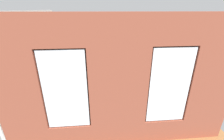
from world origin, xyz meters
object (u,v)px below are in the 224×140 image
couch_by_window (109,116)px  potted_plant_corner_near_left (147,55)px  candle_jar (117,79)px  potted_plant_between_couches (155,104)px  papasan_chair (98,65)px  potted_plant_mid_room_small (119,69)px  remote_gray (110,78)px  cup_ceramic (104,80)px  potted_plant_near_tv (57,90)px  remote_black (123,77)px  potted_plant_by_left_couch (140,70)px  potted_plant_beside_window_right (44,117)px  table_plant_small (114,77)px  media_console (51,88)px  potted_plant_foreground_right (67,60)px  tv_flatscreen (49,75)px  coffee_table (114,80)px  couch_left (156,80)px

couch_by_window → potted_plant_corner_near_left: potted_plant_corner_near_left is taller
couch_by_window → potted_plant_corner_near_left: 5.16m
candle_jar → potted_plant_between_couches: (-0.90, 2.18, 0.17)m
candle_jar → papasan_chair: 2.20m
potted_plant_mid_room_small → potted_plant_between_couches: size_ratio=0.60×
remote_gray → papasan_chair: papasan_chair is taller
cup_ceramic → potted_plant_near_tv: (1.72, 1.11, 0.23)m
remote_black → potted_plant_by_left_couch: potted_plant_by_left_couch is taller
remote_black → potted_plant_mid_room_small: potted_plant_mid_room_small is taller
cup_ceramic → potted_plant_beside_window_right: potted_plant_beside_window_right is taller
table_plant_small → potted_plant_corner_near_left: bearing=-134.6°
potted_plant_mid_room_small → potted_plant_near_tv: size_ratio=0.68×
table_plant_small → media_console: (2.71, 0.25, -0.31)m
potted_plant_by_left_couch → potted_plant_mid_room_small: 1.24m
remote_black → potted_plant_beside_window_right: 3.73m
potted_plant_between_couches → potted_plant_near_tv: (3.17, -1.07, 0.05)m
remote_black → potted_plant_beside_window_right: size_ratio=0.14×
potted_plant_beside_window_right → potted_plant_foreground_right: size_ratio=1.14×
table_plant_small → remote_black: 0.44m
tv_flatscreen → potted_plant_corner_near_left: potted_plant_corner_near_left is taller
coffee_table → potted_plant_between_couches: potted_plant_between_couches is taller
candle_jar → potted_plant_corner_near_left: size_ratio=0.08×
table_plant_small → potted_plant_mid_room_small: 1.05m
media_console → candle_jar: bearing=-177.6°
coffee_table → table_plant_small: bearing=26.6°
couch_by_window → potted_plant_beside_window_right: bearing=3.1°
candle_jar → potted_plant_corner_near_left: 3.04m
tv_flatscreen → cup_ceramic: bearing=-177.1°
potted_plant_near_tv → remote_black: bearing=-151.5°
tv_flatscreen → potted_plant_between_couches: 4.26m
potted_plant_beside_window_right → potted_plant_near_tv: size_ratio=1.08×
couch_left → potted_plant_between_couches: potted_plant_between_couches is taller
couch_by_window → couch_left: same height
couch_by_window → tv_flatscreen: size_ratio=1.56×
couch_left → media_console: couch_left is taller
remote_gray → media_console: 2.56m
remote_black → potted_plant_corner_near_left: size_ratio=0.12×
couch_left → potted_plant_between_couches: (0.94, 2.27, 0.32)m
remote_gray → potted_plant_by_left_couch: bearing=172.6°
candle_jar → media_console: bearing=2.4°
potted_plant_by_left_couch → potted_plant_foreground_right: (3.96, -0.82, 0.38)m
potted_plant_by_left_couch → potted_plant_mid_room_small: bearing=13.5°
potted_plant_between_couches → potted_plant_near_tv: bearing=-18.6°
candle_jar → coffee_table: bearing=-49.5°
remote_gray → potted_plant_corner_near_left: potted_plant_corner_near_left is taller
cup_ceramic → tv_flatscreen: (2.27, 0.12, 0.40)m
cup_ceramic → media_console: cup_ceramic is taller
potted_plant_foreground_right → potted_plant_between_couches: size_ratio=0.84×
cup_ceramic → potted_plant_corner_near_left: bearing=-138.3°
couch_left → candle_jar: couch_left is taller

